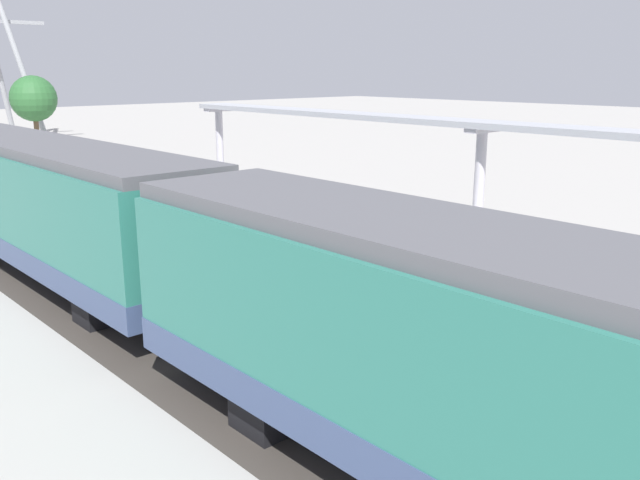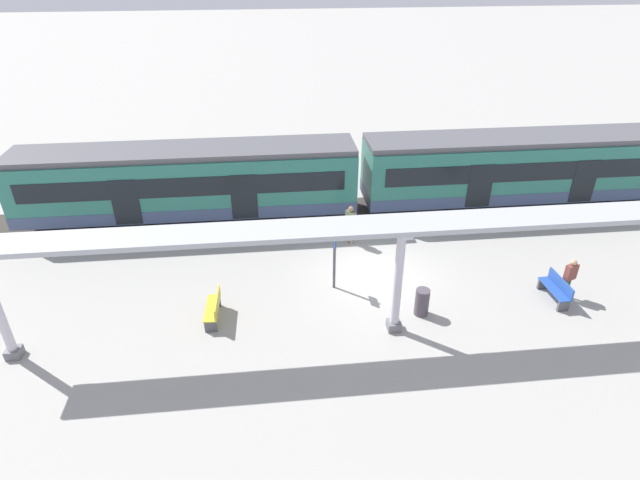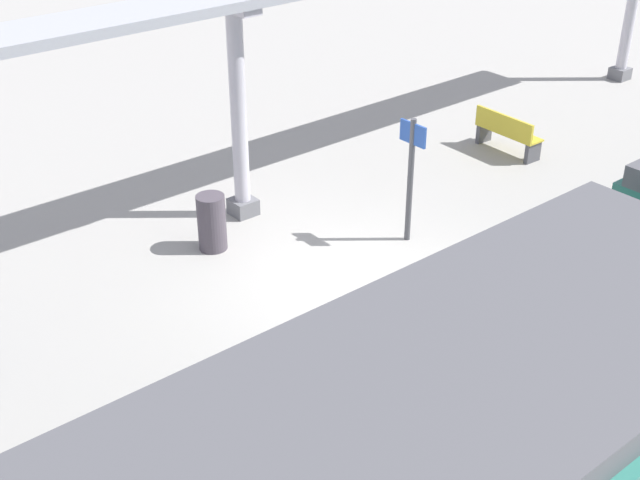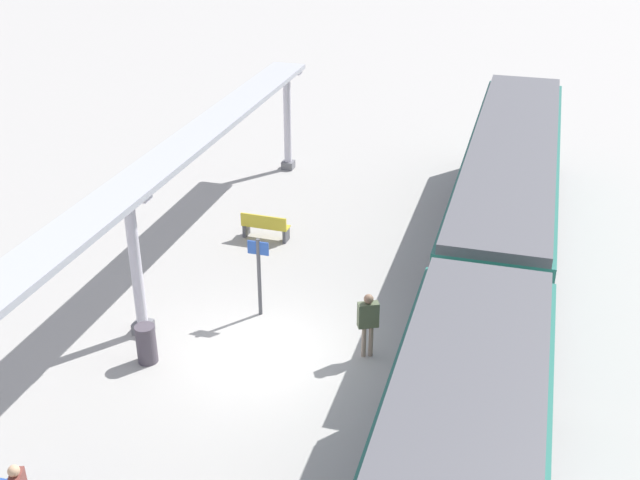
% 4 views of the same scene
% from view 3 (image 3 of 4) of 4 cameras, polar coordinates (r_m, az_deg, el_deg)
% --- Properties ---
extents(ground_plane, '(176.00, 176.00, 0.00)m').
position_cam_3_polar(ground_plane, '(13.30, 2.50, -3.22)').
color(ground_plane, '#A09E98').
extents(tactile_edge_strip, '(0.37, 30.79, 0.01)m').
position_cam_3_polar(tactile_edge_strip, '(11.48, 14.16, -10.27)').
color(tactile_edge_strip, gold).
rests_on(tactile_edge_strip, ground).
extents(canopy_pillar_nearest, '(1.10, 0.44, 3.82)m').
position_cam_3_polar(canopy_pillar_nearest, '(23.18, 20.23, 14.65)').
color(canopy_pillar_nearest, slate).
rests_on(canopy_pillar_nearest, ground).
extents(canopy_pillar_second, '(1.10, 0.44, 3.82)m').
position_cam_3_polar(canopy_pillar_second, '(14.71, -5.49, 8.45)').
color(canopy_pillar_second, slate).
rests_on(canopy_pillar_second, ground).
extents(bench_near_end, '(1.51, 0.49, 0.86)m').
position_cam_3_polar(bench_near_end, '(18.22, 12.42, 7.05)').
color(bench_near_end, gold).
rests_on(bench_near_end, ground).
extents(trash_bin, '(0.48, 0.48, 0.98)m').
position_cam_3_polar(trash_bin, '(14.23, -7.28, 1.18)').
color(trash_bin, '#4A424C').
rests_on(trash_bin, ground).
extents(platform_info_sign, '(0.56, 0.10, 2.20)m').
position_cam_3_polar(platform_info_sign, '(14.10, 6.12, 4.78)').
color(platform_info_sign, '#4C4C51').
rests_on(platform_info_sign, ground).
extents(passenger_waiting_near_edge, '(0.54, 0.42, 1.71)m').
position_cam_3_polar(passenger_waiting_near_edge, '(11.71, 13.03, -2.82)').
color(passenger_waiting_near_edge, gray).
rests_on(passenger_waiting_near_edge, ground).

